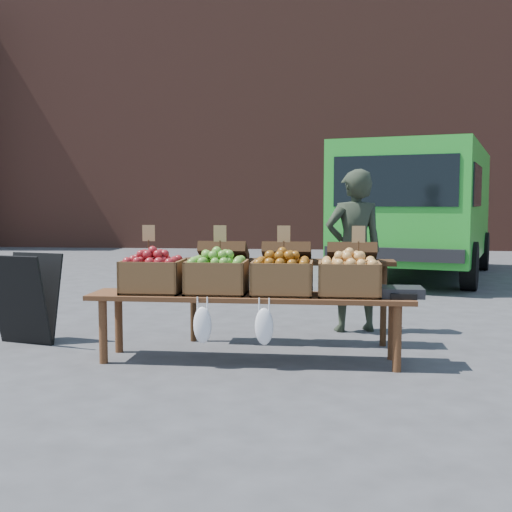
% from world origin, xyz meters
% --- Properties ---
extents(ground, '(80.00, 80.00, 0.00)m').
position_xyz_m(ground, '(0.00, 0.00, 0.00)').
color(ground, '#3F3F42').
extents(brick_building, '(24.00, 4.00, 10.00)m').
position_xyz_m(brick_building, '(0.00, 15.00, 5.00)').
color(brick_building, brown).
rests_on(brick_building, ground).
extents(delivery_van, '(3.66, 5.53, 2.28)m').
position_xyz_m(delivery_van, '(1.70, 6.72, 1.14)').
color(delivery_van, green).
rests_on(delivery_van, ground).
extents(vendor, '(0.70, 0.57, 1.67)m').
position_xyz_m(vendor, '(0.35, 1.62, 0.84)').
color(vendor, '#252D20').
rests_on(vendor, ground).
extents(chalkboard_sign, '(0.63, 0.43, 0.86)m').
position_xyz_m(chalkboard_sign, '(-2.75, 0.69, 0.43)').
color(chalkboard_sign, black).
rests_on(chalkboard_sign, ground).
extents(back_table, '(2.10, 0.44, 1.04)m').
position_xyz_m(back_table, '(-0.30, 0.96, 0.52)').
color(back_table, '#301D0F').
rests_on(back_table, ground).
extents(display_bench, '(2.70, 0.56, 0.57)m').
position_xyz_m(display_bench, '(-0.56, 0.24, 0.28)').
color(display_bench, '#512E18').
rests_on(display_bench, ground).
extents(crate_golden_apples, '(0.50, 0.40, 0.28)m').
position_xyz_m(crate_golden_apples, '(-1.39, 0.24, 0.71)').
color(crate_golden_apples, maroon).
rests_on(crate_golden_apples, display_bench).
extents(crate_russet_pears, '(0.50, 0.40, 0.28)m').
position_xyz_m(crate_russet_pears, '(-0.84, 0.24, 0.71)').
color(crate_russet_pears, '#3E801A').
rests_on(crate_russet_pears, display_bench).
extents(crate_red_apples, '(0.50, 0.40, 0.28)m').
position_xyz_m(crate_red_apples, '(-0.29, 0.24, 0.71)').
color(crate_red_apples, '#875411').
rests_on(crate_red_apples, display_bench).
extents(crate_green_apples, '(0.50, 0.40, 0.28)m').
position_xyz_m(crate_green_apples, '(0.26, 0.24, 0.71)').
color(crate_green_apples, gold).
rests_on(crate_green_apples, display_bench).
extents(weighing_scale, '(0.34, 0.30, 0.08)m').
position_xyz_m(weighing_scale, '(0.69, 0.24, 0.61)').
color(weighing_scale, black).
rests_on(weighing_scale, display_bench).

